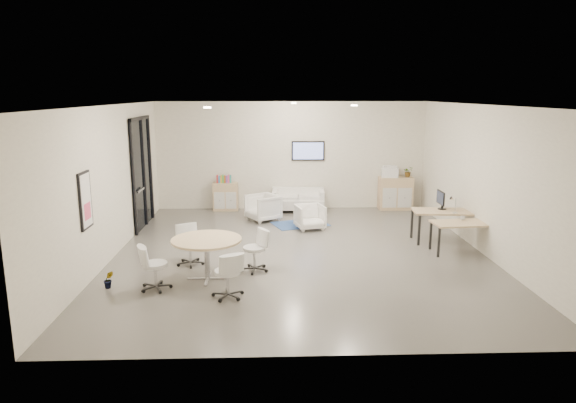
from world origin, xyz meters
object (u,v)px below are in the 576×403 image
at_px(sideboard_left, 226,197).
at_px(desk_rear, 444,214).
at_px(desk_front, 463,225).
at_px(round_table, 207,243).
at_px(armchair_left, 263,206).
at_px(armchair_right, 310,216).
at_px(loveseat, 298,201).
at_px(sideboard_right, 395,193).

distance_m(sideboard_left, desk_rear, 6.43).
bearing_deg(desk_front, round_table, -169.59).
bearing_deg(armchair_left, armchair_right, 20.15).
bearing_deg(round_table, armchair_left, 77.67).
distance_m(armchair_left, desk_rear, 4.81).
xyz_separation_m(loveseat, armchair_left, (-1.03, -1.13, 0.09)).
distance_m(sideboard_right, armchair_right, 3.53).
distance_m(loveseat, armchair_right, 2.10).
bearing_deg(loveseat, round_table, -105.70).
relative_size(desk_rear, desk_front, 1.08).
relative_size(armchair_left, desk_front, 0.58).
bearing_deg(desk_front, armchair_right, 141.65).
height_order(loveseat, armchair_left, armchair_left).
bearing_deg(desk_front, desk_rear, 93.23).
height_order(loveseat, desk_rear, desk_rear).
height_order(desk_rear, desk_front, desk_rear).
relative_size(sideboard_right, round_table, 0.75).
distance_m(sideboard_right, round_table, 7.62).
bearing_deg(desk_rear, loveseat, 139.67).
height_order(sideboard_left, armchair_left, sideboard_left).
distance_m(loveseat, desk_rear, 4.65).
relative_size(sideboard_left, loveseat, 0.53).
bearing_deg(sideboard_left, desk_front, -38.40).
relative_size(sideboard_left, armchair_right, 1.18).
bearing_deg(armchair_right, sideboard_left, 122.06).
xyz_separation_m(loveseat, armchair_right, (0.19, -2.09, 0.04)).
bearing_deg(sideboard_right, loveseat, -177.60).
bearing_deg(desk_rear, round_table, -150.66).
height_order(desk_rear, round_table, round_table).
bearing_deg(armchair_right, armchair_left, 127.77).
xyz_separation_m(sideboard_left, armchair_left, (1.13, -1.30, -0.02)).
xyz_separation_m(armchair_left, desk_front, (4.40, -3.08, 0.22)).
bearing_deg(round_table, loveseat, 70.34).
xyz_separation_m(sideboard_left, armchair_right, (2.35, -2.26, -0.06)).
bearing_deg(desk_rear, sideboard_right, 100.39).
relative_size(loveseat, desk_rear, 1.06).
height_order(armchair_right, round_table, round_table).
bearing_deg(sideboard_left, sideboard_right, -0.51).
bearing_deg(armchair_right, round_table, -135.78).
bearing_deg(sideboard_right, desk_front, -84.30).
relative_size(armchair_left, round_table, 0.61).
height_order(sideboard_left, loveseat, sideboard_left).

